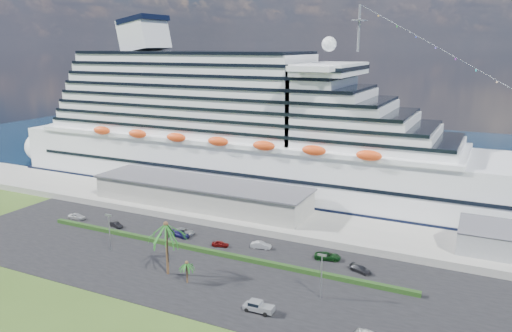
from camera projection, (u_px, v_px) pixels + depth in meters
The scene contains 20 objects.
ground at pixel (201, 294), 89.87m from camera, with size 420.00×420.00×0.00m, color #36501A.
asphalt_lot at pixel (230, 270), 99.48m from camera, with size 140.00×38.00×0.12m, color black.
wharf at pixel (286, 221), 124.63m from camera, with size 240.00×20.00×1.80m, color gray.
water at pixel (370, 155), 203.53m from camera, with size 420.00×160.00×0.02m, color black.
cruise_ship at pixel (251, 137), 151.05m from camera, with size 191.00×38.00×54.00m.
terminal_building at pixel (200, 193), 134.29m from camera, with size 61.00×15.00×6.30m.
hedge at pixel (209, 251), 107.13m from camera, with size 88.00×1.10×0.90m, color black.
lamp_post_left at pixel (109, 228), 107.51m from camera, with size 1.60×0.35×8.27m.
lamp_post_right at pixel (322, 270), 87.12m from camera, with size 1.60×0.35×8.27m.
palm_tall at pixel (166, 230), 95.46m from camera, with size 8.82×8.82×11.13m.
palm_short at pixel (187, 265), 93.11m from camera, with size 3.53×3.53×4.56m.
parked_car_0 at pixel (77, 216), 128.00m from camera, with size 1.85×4.60×1.57m, color #BCBCBE.
parked_car_1 at pixel (116, 225), 122.53m from camera, with size 1.37×3.94×1.30m, color black.
parked_car_2 at pixel (184, 231), 117.95m from camera, with size 2.25×4.89×1.36m, color gray.
parked_car_3 at pixel (180, 234), 116.24m from camera, with size 1.94×4.77×1.38m, color #151345.
parked_car_4 at pixel (220, 244), 110.63m from camera, with size 1.52×3.77×1.29m, color maroon.
parked_car_5 at pixel (261, 245), 109.62m from camera, with size 1.57×4.50×1.48m, color #9C9EA2.
parked_car_6 at pixel (328, 256), 103.91m from camera, with size 2.53×5.48×1.52m, color black.
parked_car_7 at pixel (361, 269), 98.10m from camera, with size 1.86×4.57×1.33m, color #222328.
pickup_truck at pixel (258, 306), 83.36m from camera, with size 5.34×2.14×1.86m.
Camera 1 is at (44.81, -69.32, 43.57)m, focal length 35.00 mm.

